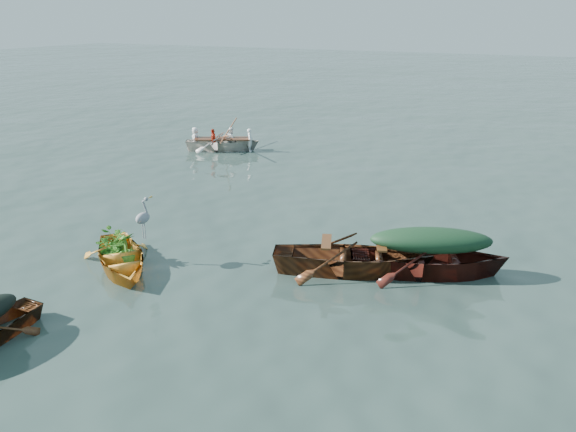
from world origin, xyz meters
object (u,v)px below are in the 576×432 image
object	(u,v)px
green_tarp_boat	(428,275)
open_wooden_boat	(352,273)
heron	(143,225)
yellow_dinghy	(122,268)
rowed_boat	(223,151)

from	to	relation	value
green_tarp_boat	open_wooden_boat	distance (m)	1.59
heron	yellow_dinghy	bearing A→B (deg)	-174.81
open_wooden_boat	heron	size ratio (longest dim) A/B	5.09
yellow_dinghy	open_wooden_boat	size ratio (longest dim) A/B	0.70
green_tarp_boat	heron	distance (m)	6.16
heron	rowed_boat	bearing A→B (deg)	63.96
yellow_dinghy	heron	size ratio (longest dim) A/B	3.56
yellow_dinghy	open_wooden_boat	xyz separation A→B (m)	(4.57, 1.97, 0.00)
green_tarp_boat	heron	world-z (taller)	heron
green_tarp_boat	rowed_boat	size ratio (longest dim) A/B	1.12
heron	green_tarp_boat	bearing A→B (deg)	-28.81
rowed_boat	heron	world-z (taller)	heron
yellow_dinghy	green_tarp_boat	bearing A→B (deg)	-26.11
yellow_dinghy	open_wooden_boat	bearing A→B (deg)	-25.90
open_wooden_boat	heron	xyz separation A→B (m)	(-4.25, -1.53, 0.90)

